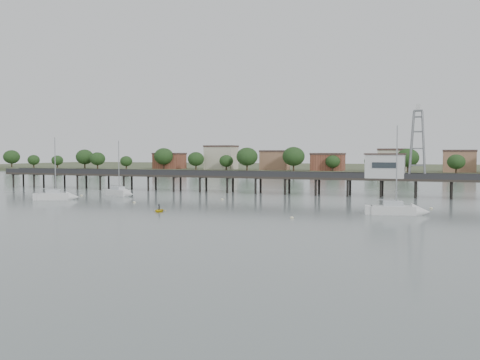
% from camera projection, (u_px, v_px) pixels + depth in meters
% --- Properties ---
extents(ground_plane, '(500.00, 500.00, 0.00)m').
position_uv_depth(ground_plane, '(136.00, 229.00, 66.34)').
color(ground_plane, slate).
rests_on(ground_plane, ground).
extents(pier, '(150.00, 5.00, 5.50)m').
position_uv_depth(pier, '(273.00, 177.00, 122.50)').
color(pier, '#2D2823').
rests_on(pier, ground).
extents(pier_building, '(8.40, 5.40, 5.30)m').
position_uv_depth(pier_building, '(385.00, 166.00, 113.89)').
color(pier_building, silver).
rests_on(pier_building, ground).
extents(lattice_tower, '(3.20, 3.20, 15.50)m').
position_uv_depth(lattice_tower, '(418.00, 145.00, 111.45)').
color(lattice_tower, slate).
rests_on(lattice_tower, ground).
extents(sailboat_b, '(7.94, 4.23, 12.65)m').
position_uv_depth(sailboat_b, '(122.00, 193.00, 116.23)').
color(sailboat_b, silver).
rests_on(sailboat_b, ground).
extents(sailboat_d, '(9.04, 3.85, 14.41)m').
position_uv_depth(sailboat_d, '(403.00, 210.00, 81.61)').
color(sailboat_d, silver).
rests_on(sailboat_d, ground).
extents(sailboat_a, '(8.09, 5.90, 13.18)m').
position_uv_depth(sailboat_a, '(60.00, 196.00, 107.35)').
color(sailboat_a, silver).
rests_on(sailboat_a, ground).
extents(white_tender, '(3.94, 1.72, 1.52)m').
position_uv_depth(white_tender, '(121.00, 193.00, 117.09)').
color(white_tender, silver).
rests_on(white_tender, ground).
extents(yellow_dinghy, '(2.11, 1.16, 2.84)m').
position_uv_depth(yellow_dinghy, '(159.00, 212.00, 85.60)').
color(yellow_dinghy, yellow).
rests_on(yellow_dinghy, ground).
extents(dinghy_occupant, '(0.74, 1.07, 0.24)m').
position_uv_depth(dinghy_occupant, '(159.00, 212.00, 85.60)').
color(dinghy_occupant, black).
rests_on(dinghy_occupant, ground).
extents(mooring_buoys, '(86.95, 25.06, 0.39)m').
position_uv_depth(mooring_buoys, '(262.00, 206.00, 93.83)').
color(mooring_buoys, '#F4EDBE').
rests_on(mooring_buoys, ground).
extents(far_shore, '(500.00, 170.00, 10.40)m').
position_uv_depth(far_shore, '(366.00, 168.00, 291.23)').
color(far_shore, '#475133').
rests_on(far_shore, ground).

